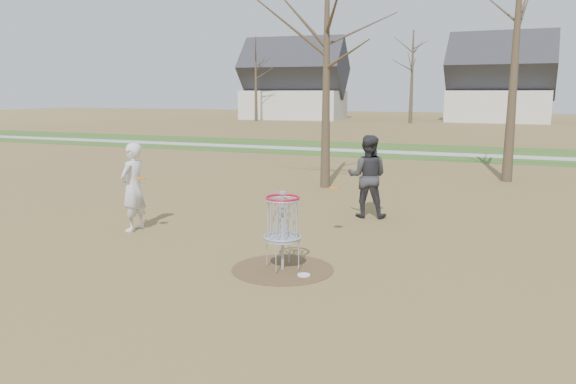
% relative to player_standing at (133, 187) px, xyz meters
% --- Properties ---
extents(ground, '(160.00, 160.00, 0.00)m').
position_rel_player_standing_xyz_m(ground, '(4.18, -1.39, -0.98)').
color(ground, brown).
rests_on(ground, ground).
extents(green_band, '(160.00, 8.00, 0.01)m').
position_rel_player_standing_xyz_m(green_band, '(4.18, 19.61, -0.98)').
color(green_band, '#2D5119').
rests_on(green_band, ground).
extents(footpath, '(160.00, 1.50, 0.01)m').
position_rel_player_standing_xyz_m(footpath, '(4.18, 18.61, -0.97)').
color(footpath, '#9E9E99').
rests_on(footpath, green_band).
extents(dirt_circle, '(1.80, 1.80, 0.01)m').
position_rel_player_standing_xyz_m(dirt_circle, '(4.18, -1.39, -0.98)').
color(dirt_circle, '#47331E').
rests_on(dirt_circle, ground).
extents(player_standing, '(0.48, 0.72, 1.97)m').
position_rel_player_standing_xyz_m(player_standing, '(0.00, 0.00, 0.00)').
color(player_standing, silver).
rests_on(player_standing, ground).
extents(player_throwing, '(1.09, 0.90, 2.04)m').
position_rel_player_standing_xyz_m(player_throwing, '(4.51, 3.30, 0.04)').
color(player_throwing, '#2F2E32').
rests_on(player_throwing, ground).
extents(disc_grounded, '(0.22, 0.22, 0.02)m').
position_rel_player_standing_xyz_m(disc_grounded, '(4.65, -1.59, -0.96)').
color(disc_grounded, white).
rests_on(disc_grounded, dirt_circle).
extents(discs_in_play, '(4.17, 1.55, 0.19)m').
position_rel_player_standing_xyz_m(discs_in_play, '(2.46, 0.45, 0.18)').
color(discs_in_play, orange).
rests_on(discs_in_play, ground).
extents(disc_golf_basket, '(0.64, 0.64, 1.35)m').
position_rel_player_standing_xyz_m(disc_golf_basket, '(4.18, -1.39, -0.07)').
color(disc_golf_basket, '#9EA3AD').
rests_on(disc_golf_basket, ground).
extents(bare_trees, '(52.62, 44.98, 9.00)m').
position_rel_player_standing_xyz_m(bare_trees, '(5.95, 34.40, 4.36)').
color(bare_trees, '#382B1E').
rests_on(bare_trees, ground).
extents(houses_row, '(56.51, 10.01, 7.26)m').
position_rel_player_standing_xyz_m(houses_row, '(8.49, 51.17, 2.54)').
color(houses_row, silver).
rests_on(houses_row, ground).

